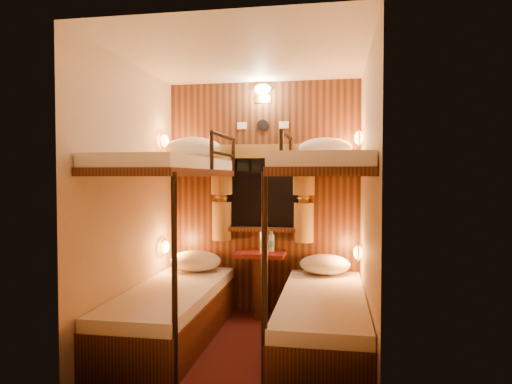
% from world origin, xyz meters
% --- Properties ---
extents(floor, '(2.10, 2.10, 0.00)m').
position_xyz_m(floor, '(0.00, 0.00, 0.00)').
color(floor, '#340E0E').
rests_on(floor, ground).
extents(ceiling, '(2.10, 2.10, 0.00)m').
position_xyz_m(ceiling, '(0.00, 0.00, 2.40)').
color(ceiling, silver).
rests_on(ceiling, wall_back).
extents(wall_back, '(2.40, 0.00, 2.40)m').
position_xyz_m(wall_back, '(0.00, 1.05, 1.20)').
color(wall_back, '#C6B293').
rests_on(wall_back, floor).
extents(wall_front, '(2.40, 0.00, 2.40)m').
position_xyz_m(wall_front, '(0.00, -1.05, 1.20)').
color(wall_front, '#C6B293').
rests_on(wall_front, floor).
extents(wall_left, '(0.00, 2.40, 2.40)m').
position_xyz_m(wall_left, '(-1.00, 0.00, 1.20)').
color(wall_left, '#C6B293').
rests_on(wall_left, floor).
extents(wall_right, '(0.00, 2.40, 2.40)m').
position_xyz_m(wall_right, '(1.00, 0.00, 1.20)').
color(wall_right, '#C6B293').
rests_on(wall_right, floor).
extents(back_panel, '(2.00, 0.03, 2.40)m').
position_xyz_m(back_panel, '(0.00, 1.04, 1.20)').
color(back_panel, black).
rests_on(back_panel, floor).
extents(bunk_left, '(0.72, 1.90, 1.82)m').
position_xyz_m(bunk_left, '(-0.65, 0.07, 0.56)').
color(bunk_left, black).
rests_on(bunk_left, floor).
extents(bunk_right, '(0.72, 1.90, 1.82)m').
position_xyz_m(bunk_right, '(0.65, 0.07, 0.56)').
color(bunk_right, black).
rests_on(bunk_right, floor).
extents(window, '(1.00, 0.12, 0.79)m').
position_xyz_m(window, '(0.00, 1.00, 1.18)').
color(window, black).
rests_on(window, back_panel).
extents(curtains, '(1.10, 0.22, 1.00)m').
position_xyz_m(curtains, '(0.00, 0.97, 1.26)').
color(curtains, brown).
rests_on(curtains, back_panel).
extents(back_fixtures, '(0.54, 0.09, 0.48)m').
position_xyz_m(back_fixtures, '(0.00, 1.00, 2.25)').
color(back_fixtures, black).
rests_on(back_fixtures, back_panel).
extents(reading_lamps, '(2.00, 0.20, 1.25)m').
position_xyz_m(reading_lamps, '(-0.00, 0.70, 1.24)').
color(reading_lamps, orange).
rests_on(reading_lamps, wall_left).
extents(table, '(0.50, 0.34, 0.66)m').
position_xyz_m(table, '(0.00, 0.85, 0.41)').
color(table, maroon).
rests_on(table, floor).
extents(bottle_left, '(0.07, 0.07, 0.25)m').
position_xyz_m(bottle_left, '(0.04, 0.79, 0.76)').
color(bottle_left, '#99BFE5').
rests_on(bottle_left, table).
extents(bottle_right, '(0.06, 0.06, 0.21)m').
position_xyz_m(bottle_right, '(0.11, 0.90, 0.74)').
color(bottle_right, '#99BFE5').
rests_on(bottle_right, table).
extents(sachet_a, '(0.09, 0.08, 0.01)m').
position_xyz_m(sachet_a, '(0.04, 0.84, 0.65)').
color(sachet_a, silver).
rests_on(sachet_a, table).
extents(sachet_b, '(0.08, 0.06, 0.01)m').
position_xyz_m(sachet_b, '(0.08, 0.93, 0.65)').
color(sachet_b, silver).
rests_on(sachet_b, table).
extents(pillow_lower_left, '(0.52, 0.37, 0.21)m').
position_xyz_m(pillow_lower_left, '(-0.65, 0.76, 0.56)').
color(pillow_lower_left, silver).
rests_on(pillow_lower_left, bunk_left).
extents(pillow_lower_right, '(0.50, 0.36, 0.20)m').
position_xyz_m(pillow_lower_right, '(0.65, 0.82, 0.55)').
color(pillow_lower_right, silver).
rests_on(pillow_lower_right, bunk_right).
extents(pillow_upper_left, '(0.56, 0.40, 0.22)m').
position_xyz_m(pillow_upper_left, '(-0.65, 0.69, 1.70)').
color(pillow_upper_left, silver).
rests_on(pillow_upper_left, bunk_left).
extents(pillow_upper_right, '(0.51, 0.36, 0.20)m').
position_xyz_m(pillow_upper_right, '(0.65, 0.68, 1.69)').
color(pillow_upper_right, silver).
rests_on(pillow_upper_right, bunk_right).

